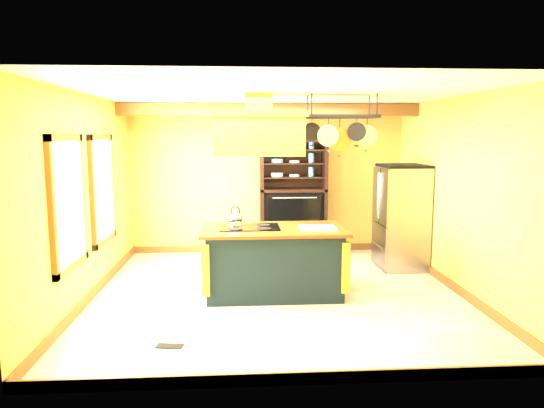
{
  "coord_description": "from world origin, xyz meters",
  "views": [
    {
      "loc": [
        -0.49,
        -6.44,
        2.16
      ],
      "look_at": [
        -0.06,
        0.3,
        1.21
      ],
      "focal_mm": 32.0,
      "sensor_mm": 36.0,
      "label": 1
    }
  ],
  "objects": [
    {
      "name": "ceiling_beam",
      "position": [
        0.0,
        1.7,
        2.59
      ],
      "size": [
        5.0,
        0.15,
        0.2
      ],
      "primitive_type": "cube",
      "color": "brown",
      "rests_on": "ceiling"
    },
    {
      "name": "wall_front",
      "position": [
        0.0,
        -2.5,
        1.35
      ],
      "size": [
        5.0,
        0.02,
        2.7
      ],
      "primitive_type": "cube",
      "color": "#E0A852",
      "rests_on": "floor"
    },
    {
      "name": "range_hood",
      "position": [
        -0.25,
        0.01,
        2.22
      ],
      "size": [
        1.24,
        0.7,
        0.8
      ],
      "color": "gold",
      "rests_on": "ceiling"
    },
    {
      "name": "floor_register",
      "position": [
        -1.24,
        -1.63,
        0.01
      ],
      "size": [
        0.3,
        0.16,
        0.01
      ],
      "primitive_type": "cube",
      "rotation": [
        0.0,
        0.0,
        -0.16
      ],
      "color": "black",
      "rests_on": "floor"
    },
    {
      "name": "floor",
      "position": [
        0.0,
        0.0,
        0.0
      ],
      "size": [
        5.0,
        5.0,
        0.0
      ],
      "primitive_type": "plane",
      "color": "beige",
      "rests_on": "ground"
    },
    {
      "name": "wall_left",
      "position": [
        -2.5,
        0.0,
        1.35
      ],
      "size": [
        0.02,
        5.0,
        2.7
      ],
      "primitive_type": "cube",
      "color": "#E0A852",
      "rests_on": "floor"
    },
    {
      "name": "wall_right",
      "position": [
        2.5,
        0.0,
        1.35
      ],
      "size": [
        0.02,
        5.0,
        2.7
      ],
      "primitive_type": "cube",
      "color": "#E0A852",
      "rests_on": "floor"
    },
    {
      "name": "pot_rack",
      "position": [
        0.85,
        0.02,
        2.31
      ],
      "size": [
        1.02,
        0.47,
        0.75
      ],
      "color": "black",
      "rests_on": "ceiling"
    },
    {
      "name": "refrigerator",
      "position": [
        2.12,
        1.24,
        0.81
      ],
      "size": [
        0.72,
        0.85,
        1.66
      ],
      "color": "#92969A",
      "rests_on": "floor"
    },
    {
      "name": "ceiling",
      "position": [
        0.0,
        0.0,
        2.7
      ],
      "size": [
        5.0,
        5.0,
        0.0
      ],
      "primitive_type": "plane",
      "rotation": [
        3.14,
        0.0,
        0.0
      ],
      "color": "white",
      "rests_on": "wall_back"
    },
    {
      "name": "window_far",
      "position": [
        -2.47,
        0.6,
        1.4
      ],
      "size": [
        0.06,
        1.06,
        1.56
      ],
      "color": "brown",
      "rests_on": "wall_left"
    },
    {
      "name": "hutch",
      "position": [
        0.45,
        2.27,
        0.83
      ],
      "size": [
        1.19,
        0.54,
        2.11
      ],
      "color": "black",
      "rests_on": "floor"
    },
    {
      "name": "window_near",
      "position": [
        -2.47,
        -0.8,
        1.4
      ],
      "size": [
        0.06,
        1.06,
        1.56
      ],
      "color": "brown",
      "rests_on": "wall_left"
    },
    {
      "name": "wall_back",
      "position": [
        0.0,
        2.5,
        1.35
      ],
      "size": [
        5.0,
        0.02,
        2.7
      ],
      "primitive_type": "cube",
      "color": "#E0A852",
      "rests_on": "floor"
    },
    {
      "name": "kitchen_island",
      "position": [
        -0.06,
        0.01,
        0.47
      ],
      "size": [
        1.94,
        1.08,
        1.11
      ],
      "rotation": [
        0.0,
        0.0,
        0.0
      ],
      "color": "#13262D",
      "rests_on": "floor"
    }
  ]
}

